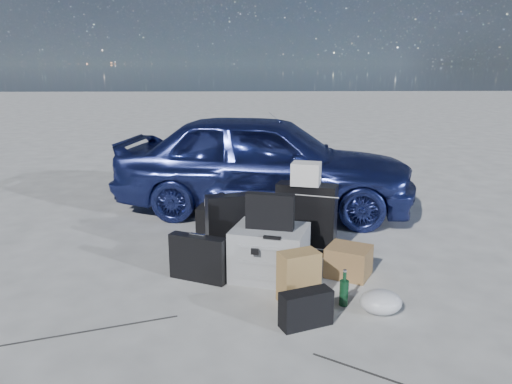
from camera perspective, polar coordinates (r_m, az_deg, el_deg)
ground at (r=3.90m, az=1.30°, el=-12.26°), size 60.00×60.00×0.00m
car at (r=6.01m, az=0.99°, el=3.40°), size 3.75×2.08×1.21m
pelican_case at (r=4.21m, az=1.59°, el=-6.92°), size 0.72×0.65×0.44m
laptop_bag at (r=4.08m, az=1.61°, el=-2.22°), size 0.41×0.19×0.30m
briefcase at (r=4.19m, az=-6.64°, el=-7.53°), size 0.50×0.31×0.39m
suitcase_left at (r=4.70m, az=-2.97°, el=-3.74°), size 0.47×0.27×0.58m
suitcase_right at (r=4.74m, az=5.75°, el=-3.04°), size 0.59×0.38×0.67m
white_carton at (r=4.62m, az=5.74°, el=2.10°), size 0.31×0.27×0.21m
duffel_bag at (r=5.19m, az=-3.10°, el=-3.46°), size 0.68×0.39×0.32m
flat_box_white at (r=5.11m, az=-3.06°, el=-1.40°), size 0.52×0.46×0.08m
flat_box_black at (r=5.09m, az=-3.08°, el=-0.70°), size 0.31×0.26×0.06m
kraft_bag at (r=3.82m, az=4.90°, el=-9.62°), size 0.34×0.27×0.39m
cardboard_box at (r=4.34m, az=10.53°, el=-7.78°), size 0.45×0.43×0.26m
plastic_bag at (r=3.80m, az=14.08°, el=-12.08°), size 0.32×0.28×0.17m
messenger_bag at (r=3.52m, az=5.73°, el=-13.12°), size 0.39×0.26×0.25m
green_bottle at (r=3.83m, az=10.04°, el=-10.81°), size 0.07×0.07×0.27m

